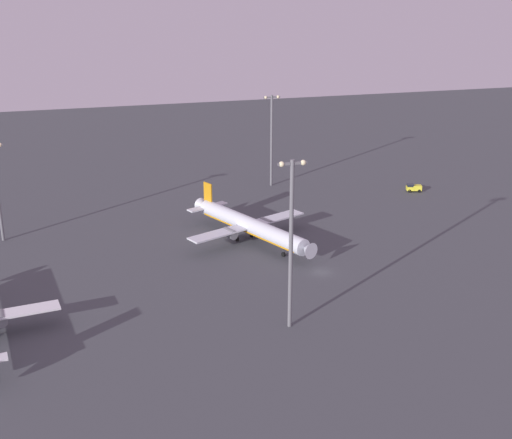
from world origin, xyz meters
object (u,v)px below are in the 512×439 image
at_px(cargo_loader, 414,188).
at_px(apron_light_west, 272,135).
at_px(airplane_terminal_side, 250,225).
at_px(apron_light_east, 291,236).

bearing_deg(cargo_loader, apron_light_west, 83.20).
height_order(airplane_terminal_side, apron_light_west, apron_light_west).
relative_size(airplane_terminal_side, apron_light_west, 1.45).
height_order(cargo_loader, apron_light_east, apron_light_east).
bearing_deg(airplane_terminal_side, cargo_loader, -178.93).
xyz_separation_m(cargo_loader, apron_light_east, (-59.18, -64.62, 15.36)).
xyz_separation_m(airplane_terminal_side, apron_light_east, (-4.44, -40.41, 12.68)).
distance_m(cargo_loader, apron_light_east, 88.96).
distance_m(apron_light_west, apron_light_east, 84.98).
bearing_deg(airplane_terminal_side, apron_light_east, 60.94).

